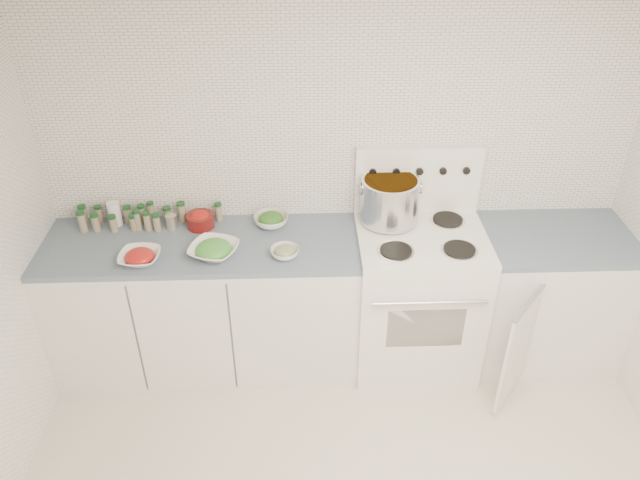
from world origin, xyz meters
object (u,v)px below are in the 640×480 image
at_px(bowl_snowpea, 214,250).
at_px(stock_pot, 390,198).
at_px(bowl_tomato, 140,257).
at_px(stove, 416,293).

bearing_deg(bowl_snowpea, stock_pot, 15.48).
relative_size(stock_pot, bowl_tomato, 1.55).
distance_m(stove, bowl_snowpea, 1.29).
bearing_deg(stove, stock_pot, 138.60).
relative_size(stove, bowl_tomato, 5.70).
xyz_separation_m(stove, bowl_tomato, (-1.61, -0.17, 0.44)).
height_order(stove, bowl_tomato, stove).
xyz_separation_m(stove, stock_pot, (-0.18, 0.16, 0.59)).
bearing_deg(stove, bowl_tomato, -173.99).
bearing_deg(bowl_tomato, bowl_snowpea, 6.63).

